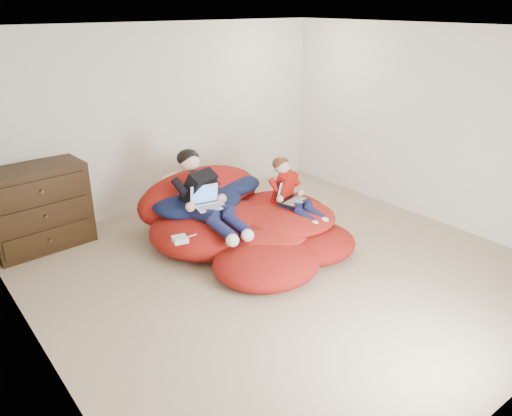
{
  "coord_description": "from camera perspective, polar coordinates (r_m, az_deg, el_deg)",
  "views": [
    {
      "loc": [
        -3.19,
        -3.61,
        2.73
      ],
      "look_at": [
        -0.19,
        0.25,
        0.7
      ],
      "focal_mm": 35.0,
      "sensor_mm": 36.0,
      "label": 1
    }
  ],
  "objects": [
    {
      "name": "room_shell",
      "position": [
        5.44,
        3.19,
        -5.02
      ],
      "size": [
        5.1,
        5.1,
        2.77
      ],
      "color": "tan",
      "rests_on": "ground"
    },
    {
      "name": "dresser",
      "position": [
        6.37,
        -23.65,
        0.02
      ],
      "size": [
        1.15,
        0.66,
        1.0
      ],
      "color": "black",
      "rests_on": "ground"
    },
    {
      "name": "beanbag_pile",
      "position": [
        6.06,
        -1.44,
        -1.55
      ],
      "size": [
        2.31,
        2.45,
        0.85
      ],
      "color": "#A91913",
      "rests_on": "ground"
    },
    {
      "name": "cream_pillow",
      "position": [
        6.38,
        -9.33,
        2.9
      ],
      "size": [
        0.4,
        0.25,
        0.25
      ],
      "primitive_type": "ellipsoid",
      "color": "beige",
      "rests_on": "beanbag_pile"
    },
    {
      "name": "older_boy",
      "position": [
        5.71,
        -6.02,
        1.78
      ],
      "size": [
        0.45,
        1.21,
        0.82
      ],
      "color": "black",
      "rests_on": "beanbag_pile"
    },
    {
      "name": "younger_boy",
      "position": [
        6.04,
        3.97,
        2.07
      ],
      "size": [
        0.35,
        0.86,
        0.68
      ],
      "color": "#B5180F",
      "rests_on": "beanbag_pile"
    },
    {
      "name": "laptop_white",
      "position": [
        5.67,
        -5.52,
        0.79
      ],
      "size": [
        0.37,
        0.33,
        0.24
      ],
      "color": "silver",
      "rests_on": "older_boy"
    },
    {
      "name": "laptop_black",
      "position": [
        6.06,
        3.97,
        1.5
      ],
      "size": [
        0.42,
        0.41,
        0.27
      ],
      "color": "black",
      "rests_on": "younger_boy"
    },
    {
      "name": "power_adapter",
      "position": [
        5.31,
        -8.68,
        -3.56
      ],
      "size": [
        0.17,
        0.17,
        0.06
      ],
      "primitive_type": "cube",
      "rotation": [
        0.0,
        0.0,
        -0.2
      ],
      "color": "silver",
      "rests_on": "beanbag_pile"
    }
  ]
}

